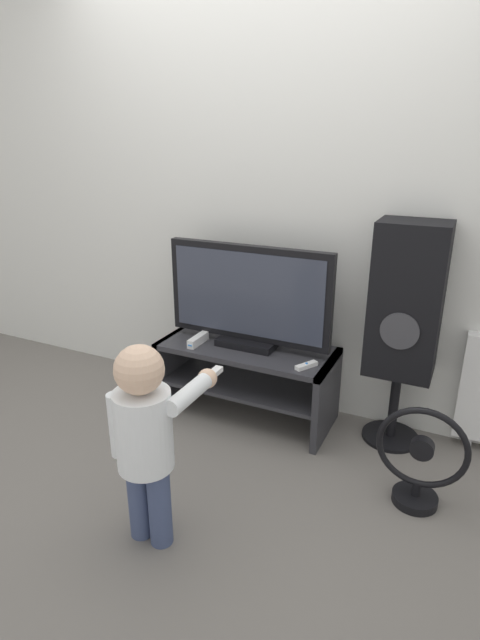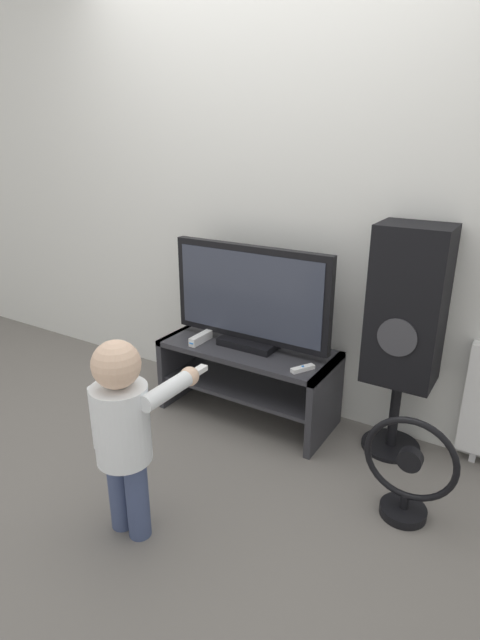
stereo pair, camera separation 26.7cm
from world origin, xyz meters
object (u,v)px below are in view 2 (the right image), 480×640
at_px(television, 250,298).
at_px(child, 124,424).
at_px(remote_primary, 303,369).
at_px(game_console, 201,338).
at_px(speaker_tower, 407,312).
at_px(floor_fan, 408,473).

height_order(television, child, television).
xyz_separation_m(television, remote_primary, (0.39, -0.14, -0.27)).
xyz_separation_m(game_console, child, (0.33, -0.94, 0.04)).
bearing_deg(child, remote_primary, 70.38).
bearing_deg(speaker_tower, remote_primary, -151.13).
relative_size(television, game_console, 5.24).
distance_m(child, speaker_tower, 1.40).
bearing_deg(child, speaker_tower, 56.94).
bearing_deg(floor_fan, child, -144.16).
xyz_separation_m(remote_primary, speaker_tower, (0.42, 0.23, 0.31)).
height_order(child, floor_fan, child).
distance_m(game_console, speaker_tower, 1.14).
distance_m(game_console, remote_primary, 0.66).
bearing_deg(remote_primary, floor_fan, -21.35).
height_order(television, game_console, television).
distance_m(television, game_console, 0.38).
relative_size(television, child, 1.10).
xyz_separation_m(child, speaker_tower, (0.75, 1.15, 0.26)).
relative_size(remote_primary, child, 0.15).
relative_size(game_console, speaker_tower, 0.15).
distance_m(speaker_tower, floor_fan, 0.75).
bearing_deg(speaker_tower, television, -173.28).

